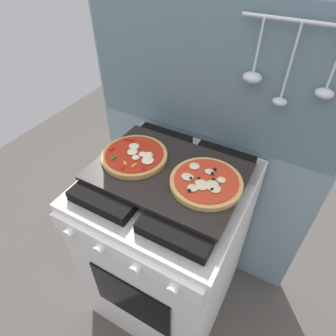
{
  "coord_description": "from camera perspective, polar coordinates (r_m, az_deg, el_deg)",
  "views": [
    {
      "loc": [
        0.38,
        -0.68,
        1.61
      ],
      "look_at": [
        0.0,
        0.0,
        0.93
      ],
      "focal_mm": 30.69,
      "sensor_mm": 36.0,
      "label": 1
    }
  ],
  "objects": [
    {
      "name": "pizza_right",
      "position": [
        0.98,
        7.53,
        -2.74
      ],
      "size": [
        0.25,
        0.25,
        0.03
      ],
      "color": "tan",
      "rests_on": "baking_tray"
    },
    {
      "name": "ground_plane",
      "position": [
        1.78,
        -0.0,
        -22.92
      ],
      "size": [
        4.0,
        4.0,
        0.0
      ],
      "primitive_type": "plane",
      "color": "#4C4742"
    },
    {
      "name": "stove",
      "position": [
        1.39,
        -0.03,
        -14.91
      ],
      "size": [
        0.6,
        0.64,
        0.9
      ],
      "color": "white",
      "rests_on": "ground_plane"
    },
    {
      "name": "pizza_left",
      "position": [
        1.09,
        -6.67,
        2.43
      ],
      "size": [
        0.25,
        0.25,
        0.03
      ],
      "color": "tan",
      "rests_on": "baking_tray"
    },
    {
      "name": "baking_tray",
      "position": [
        1.04,
        -0.0,
        -0.74
      ],
      "size": [
        0.54,
        0.38,
        0.02
      ],
      "primitive_type": "cube",
      "color": "black",
      "rests_on": "stove"
    },
    {
      "name": "kitchen_backsplash",
      "position": [
        1.35,
        7.0,
        3.72
      ],
      "size": [
        1.1,
        0.09,
        1.55
      ],
      "color": "#7A939E",
      "rests_on": "ground_plane"
    }
  ]
}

